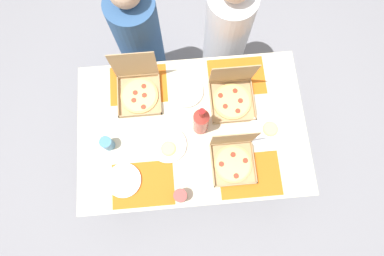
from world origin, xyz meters
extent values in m
plane|color=gray|center=(0.00, 0.00, 0.00)|extent=(6.00, 6.00, 0.00)
cylinder|color=#3F3328|center=(-0.64, -0.40, 0.35)|extent=(0.07, 0.07, 0.70)
cylinder|color=#3F3328|center=(0.64, -0.40, 0.35)|extent=(0.07, 0.07, 0.70)
cylinder|color=#3F3328|center=(-0.64, 0.40, 0.35)|extent=(0.07, 0.07, 0.70)
cylinder|color=#3F3328|center=(0.64, 0.40, 0.35)|extent=(0.07, 0.07, 0.70)
cube|color=beige|center=(0.00, 0.00, 0.71)|extent=(1.39, 0.93, 0.03)
cube|color=orange|center=(-0.31, -0.31, 0.73)|extent=(0.36, 0.26, 0.00)
cube|color=orange|center=(0.31, -0.31, 0.73)|extent=(0.36, 0.26, 0.00)
cube|color=orange|center=(-0.31, 0.31, 0.73)|extent=(0.36, 0.26, 0.00)
cube|color=orange|center=(0.31, 0.31, 0.73)|extent=(0.36, 0.26, 0.00)
cube|color=tan|center=(-0.31, 0.23, 0.73)|extent=(0.27, 0.27, 0.01)
cube|color=tan|center=(-0.44, 0.23, 0.75)|extent=(0.01, 0.27, 0.03)
cube|color=tan|center=(-0.18, 0.23, 0.75)|extent=(0.01, 0.27, 0.03)
cube|color=tan|center=(-0.31, 0.10, 0.75)|extent=(0.27, 0.01, 0.03)
cube|color=tan|center=(-0.31, 0.36, 0.75)|extent=(0.27, 0.01, 0.03)
cylinder|color=#E0B76B|center=(-0.31, 0.23, 0.74)|extent=(0.23, 0.23, 0.01)
cylinder|color=#EFD67F|center=(-0.31, 0.23, 0.75)|extent=(0.21, 0.21, 0.00)
cylinder|color=red|center=(-0.28, 0.23, 0.75)|extent=(0.03, 0.03, 0.00)
cylinder|color=red|center=(-0.28, 0.29, 0.75)|extent=(0.03, 0.03, 0.00)
cylinder|color=red|center=(-0.33, 0.25, 0.75)|extent=(0.03, 0.03, 0.00)
cylinder|color=red|center=(-0.34, 0.20, 0.75)|extent=(0.03, 0.03, 0.00)
cylinder|color=red|center=(-0.29, 0.15, 0.75)|extent=(0.03, 0.03, 0.00)
cube|color=tan|center=(-0.31, 0.37, 0.90)|extent=(0.27, 0.01, 0.27)
cube|color=tan|center=(0.26, 0.15, 0.73)|extent=(0.27, 0.27, 0.01)
cube|color=tan|center=(0.13, 0.15, 0.75)|extent=(0.01, 0.27, 0.03)
cube|color=tan|center=(0.39, 0.15, 0.75)|extent=(0.01, 0.27, 0.03)
cube|color=tan|center=(0.26, 0.01, 0.75)|extent=(0.27, 0.01, 0.03)
cube|color=tan|center=(0.26, 0.28, 0.75)|extent=(0.27, 0.01, 0.03)
cylinder|color=#E0B76B|center=(0.26, 0.15, 0.74)|extent=(0.24, 0.24, 0.01)
cylinder|color=#EFD67F|center=(0.26, 0.15, 0.75)|extent=(0.21, 0.21, 0.00)
cylinder|color=red|center=(0.31, 0.14, 0.75)|extent=(0.03, 0.03, 0.00)
cylinder|color=red|center=(0.29, 0.21, 0.75)|extent=(0.03, 0.03, 0.00)
cylinder|color=red|center=(0.19, 0.19, 0.75)|extent=(0.03, 0.03, 0.00)
cylinder|color=red|center=(0.22, 0.11, 0.75)|extent=(0.03, 0.03, 0.00)
cylinder|color=red|center=(0.29, 0.08, 0.75)|extent=(0.03, 0.03, 0.00)
cube|color=tan|center=(0.26, 0.26, 0.90)|extent=(0.27, 0.05, 0.27)
cube|color=tan|center=(0.22, -0.24, 0.73)|extent=(0.25, 0.25, 0.01)
cube|color=tan|center=(0.10, -0.24, 0.75)|extent=(0.01, 0.25, 0.03)
cube|color=tan|center=(0.34, -0.24, 0.75)|extent=(0.01, 0.25, 0.03)
cube|color=tan|center=(0.22, -0.36, 0.75)|extent=(0.25, 0.01, 0.03)
cube|color=tan|center=(0.22, -0.12, 0.75)|extent=(0.25, 0.01, 0.03)
cylinder|color=#E0B76B|center=(0.22, -0.24, 0.74)|extent=(0.22, 0.22, 0.01)
cylinder|color=#EFD67F|center=(0.22, -0.24, 0.75)|extent=(0.20, 0.20, 0.00)
cylinder|color=red|center=(0.29, -0.23, 0.75)|extent=(0.03, 0.03, 0.00)
cylinder|color=red|center=(0.23, -0.19, 0.75)|extent=(0.03, 0.03, 0.00)
cylinder|color=red|center=(0.15, -0.24, 0.75)|extent=(0.03, 0.03, 0.00)
cylinder|color=red|center=(0.23, -0.31, 0.75)|extent=(0.03, 0.03, 0.00)
cube|color=tan|center=(0.22, -0.12, 0.89)|extent=(0.25, 0.02, 0.25)
cylinder|color=white|center=(-0.15, -0.09, 0.73)|extent=(0.21, 0.21, 0.01)
cylinder|color=white|center=(-0.15, -0.09, 0.74)|extent=(0.22, 0.22, 0.01)
cylinder|color=#E0B76B|center=(-0.15, -0.12, 0.75)|extent=(0.09, 0.09, 0.01)
cylinder|color=#EFD67F|center=(-0.15, -0.12, 0.76)|extent=(0.08, 0.08, 0.00)
cylinder|color=white|center=(-0.42, -0.28, 0.73)|extent=(0.19, 0.19, 0.01)
cylinder|color=white|center=(-0.42, -0.28, 0.74)|extent=(0.20, 0.20, 0.01)
cylinder|color=white|center=(-0.02, 0.24, 0.73)|extent=(0.21, 0.21, 0.01)
cylinder|color=white|center=(-0.02, 0.24, 0.74)|extent=(0.22, 0.22, 0.01)
cylinder|color=white|center=(0.45, -0.07, 0.73)|extent=(0.22, 0.22, 0.01)
cylinder|color=white|center=(0.45, -0.07, 0.74)|extent=(0.23, 0.23, 0.01)
cylinder|color=#E0B76B|center=(0.47, -0.05, 0.75)|extent=(0.09, 0.09, 0.01)
cylinder|color=#EFD67F|center=(0.47, -0.05, 0.76)|extent=(0.08, 0.08, 0.00)
cylinder|color=#B2382D|center=(0.05, 0.00, 0.84)|extent=(0.09, 0.09, 0.22)
cone|color=#B2382D|center=(0.05, 0.00, 0.97)|extent=(0.09, 0.09, 0.04)
cylinder|color=#B2382D|center=(0.05, 0.00, 1.01)|extent=(0.03, 0.03, 0.06)
cylinder|color=red|center=(0.05, 0.00, 1.05)|extent=(0.03, 0.03, 0.01)
cylinder|color=teal|center=(-0.50, -0.06, 0.78)|extent=(0.07, 0.07, 0.10)
cylinder|color=#BF4742|center=(-0.10, -0.40, 0.78)|extent=(0.07, 0.07, 0.10)
cylinder|color=#33598C|center=(-0.31, 0.72, 0.49)|extent=(0.32, 0.32, 0.98)
cylinder|color=white|center=(0.31, 0.72, 0.48)|extent=(0.32, 0.32, 0.96)
camera|label=1|loc=(-0.04, -0.47, 2.52)|focal=28.47mm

